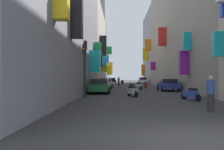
{
  "coord_description": "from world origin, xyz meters",
  "views": [
    {
      "loc": [
        -1.94,
        -5.81,
        1.63
      ],
      "look_at": [
        -3.09,
        31.47,
        1.9
      ],
      "focal_mm": 36.53,
      "sensor_mm": 36.0,
      "label": 1
    }
  ],
  "objects_px": {
    "scooter_red": "(146,85)",
    "pedestrian_crossing": "(211,94)",
    "parked_car_green": "(100,86)",
    "parked_car_silver": "(105,83)",
    "parked_car_black": "(112,80)",
    "pedestrian_near_left": "(119,82)",
    "scooter_white": "(139,86)",
    "parked_car_blue": "(168,84)",
    "scooter_black": "(122,82)",
    "traffic_light_far_corner": "(84,61)",
    "scooter_blue": "(191,94)",
    "scooter_silver": "(132,91)",
    "traffic_light_near_corner": "(85,59)",
    "parked_car_white": "(142,80)",
    "scooter_green": "(131,88)"
  },
  "relations": [
    {
      "from": "parked_car_black",
      "to": "parked_car_green",
      "type": "bearing_deg",
      "value": -90.45
    },
    {
      "from": "parked_car_silver",
      "to": "parked_car_white",
      "type": "height_order",
      "value": "parked_car_white"
    },
    {
      "from": "parked_car_silver",
      "to": "parked_car_black",
      "type": "relative_size",
      "value": 0.95
    },
    {
      "from": "scooter_silver",
      "to": "scooter_blue",
      "type": "bearing_deg",
      "value": -37.46
    },
    {
      "from": "traffic_light_far_corner",
      "to": "pedestrian_near_left",
      "type": "bearing_deg",
      "value": 83.01
    },
    {
      "from": "parked_car_blue",
      "to": "pedestrian_crossing",
      "type": "bearing_deg",
      "value": -94.95
    },
    {
      "from": "parked_car_black",
      "to": "scooter_red",
      "type": "relative_size",
      "value": 2.32
    },
    {
      "from": "parked_car_green",
      "to": "pedestrian_near_left",
      "type": "height_order",
      "value": "pedestrian_near_left"
    },
    {
      "from": "scooter_white",
      "to": "traffic_light_far_corner",
      "type": "distance_m",
      "value": 13.15
    },
    {
      "from": "traffic_light_far_corner",
      "to": "parked_car_blue",
      "type": "bearing_deg",
      "value": 47.97
    },
    {
      "from": "traffic_light_near_corner",
      "to": "traffic_light_far_corner",
      "type": "distance_m",
      "value": 1.03
    },
    {
      "from": "parked_car_white",
      "to": "pedestrian_near_left",
      "type": "relative_size",
      "value": 2.77
    },
    {
      "from": "scooter_red",
      "to": "pedestrian_crossing",
      "type": "relative_size",
      "value": 1.07
    },
    {
      "from": "scooter_silver",
      "to": "traffic_light_near_corner",
      "type": "height_order",
      "value": "traffic_light_near_corner"
    },
    {
      "from": "pedestrian_near_left",
      "to": "parked_car_silver",
      "type": "bearing_deg",
      "value": -105.09
    },
    {
      "from": "parked_car_silver",
      "to": "scooter_black",
      "type": "relative_size",
      "value": 2.21
    },
    {
      "from": "parked_car_blue",
      "to": "traffic_light_near_corner",
      "type": "xyz_separation_m",
      "value": [
        -8.34,
        -8.19,
        2.32
      ]
    },
    {
      "from": "parked_car_blue",
      "to": "scooter_blue",
      "type": "relative_size",
      "value": 2.2
    },
    {
      "from": "parked_car_blue",
      "to": "scooter_blue",
      "type": "height_order",
      "value": "parked_car_blue"
    },
    {
      "from": "parked_car_white",
      "to": "pedestrian_near_left",
      "type": "distance_m",
      "value": 15.88
    },
    {
      "from": "parked_car_black",
      "to": "scooter_silver",
      "type": "xyz_separation_m",
      "value": [
        2.74,
        -35.07,
        -0.26
      ]
    },
    {
      "from": "scooter_green",
      "to": "scooter_red",
      "type": "distance_m",
      "value": 9.07
    },
    {
      "from": "scooter_green",
      "to": "parked_car_black",
      "type": "bearing_deg",
      "value": 95.55
    },
    {
      "from": "parked_car_green",
      "to": "parked_car_black",
      "type": "height_order",
      "value": "parked_car_green"
    },
    {
      "from": "parked_car_black",
      "to": "scooter_red",
      "type": "xyz_separation_m",
      "value": [
        5.43,
        -21.22,
        -0.26
      ]
    },
    {
      "from": "scooter_red",
      "to": "parked_car_black",
      "type": "bearing_deg",
      "value": 104.34
    },
    {
      "from": "pedestrian_near_left",
      "to": "scooter_green",
      "type": "bearing_deg",
      "value": -84.78
    },
    {
      "from": "scooter_white",
      "to": "traffic_light_far_corner",
      "type": "relative_size",
      "value": 0.42
    },
    {
      "from": "scooter_green",
      "to": "pedestrian_crossing",
      "type": "xyz_separation_m",
      "value": [
        3.03,
        -13.0,
        0.37
      ]
    },
    {
      "from": "parked_car_blue",
      "to": "scooter_silver",
      "type": "xyz_separation_m",
      "value": [
        -4.54,
        -7.71,
        -0.27
      ]
    },
    {
      "from": "parked_car_green",
      "to": "scooter_red",
      "type": "bearing_deg",
      "value": 60.79
    },
    {
      "from": "scooter_green",
      "to": "scooter_black",
      "type": "height_order",
      "value": "same"
    },
    {
      "from": "parked_car_silver",
      "to": "scooter_silver",
      "type": "xyz_separation_m",
      "value": [
        2.99,
        -12.76,
        -0.28
      ]
    },
    {
      "from": "scooter_white",
      "to": "scooter_black",
      "type": "xyz_separation_m",
      "value": [
        -1.81,
        20.99,
        -0.0
      ]
    },
    {
      "from": "parked_car_blue",
      "to": "parked_car_white",
      "type": "relative_size",
      "value": 0.89
    },
    {
      "from": "parked_car_white",
      "to": "scooter_red",
      "type": "relative_size",
      "value": 2.51
    },
    {
      "from": "scooter_green",
      "to": "traffic_light_near_corner",
      "type": "bearing_deg",
      "value": -125.26
    },
    {
      "from": "parked_car_blue",
      "to": "parked_car_silver",
      "type": "height_order",
      "value": "parked_car_silver"
    },
    {
      "from": "traffic_light_near_corner",
      "to": "parked_car_silver",
      "type": "bearing_deg",
      "value": 86.5
    },
    {
      "from": "parked_car_blue",
      "to": "scooter_black",
      "type": "xyz_separation_m",
      "value": [
        -4.91,
        23.66,
        -0.27
      ]
    },
    {
      "from": "parked_car_blue",
      "to": "scooter_black",
      "type": "distance_m",
      "value": 24.17
    },
    {
      "from": "scooter_blue",
      "to": "scooter_silver",
      "type": "xyz_separation_m",
      "value": [
        -3.82,
        2.92,
        -0.0
      ]
    },
    {
      "from": "pedestrian_near_left",
      "to": "scooter_blue",
      "type": "bearing_deg",
      "value": -77.54
    },
    {
      "from": "parked_car_black",
      "to": "parked_car_silver",
      "type": "bearing_deg",
      "value": -90.64
    },
    {
      "from": "parked_car_black",
      "to": "scooter_white",
      "type": "relative_size",
      "value": 2.4
    },
    {
      "from": "parked_car_green",
      "to": "scooter_white",
      "type": "xyz_separation_m",
      "value": [
        4.43,
        6.69,
        -0.28
      ]
    },
    {
      "from": "pedestrian_crossing",
      "to": "parked_car_silver",
      "type": "bearing_deg",
      "value": 106.7
    },
    {
      "from": "pedestrian_near_left",
      "to": "traffic_light_near_corner",
      "type": "xyz_separation_m",
      "value": [
        -2.65,
        -20.06,
        2.25
      ]
    },
    {
      "from": "parked_car_silver",
      "to": "scooter_black",
      "type": "xyz_separation_m",
      "value": [
        2.62,
        18.62,
        -0.28
      ]
    },
    {
      "from": "parked_car_silver",
      "to": "scooter_red",
      "type": "xyz_separation_m",
      "value": [
        5.67,
        1.09,
        -0.28
      ]
    }
  ]
}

